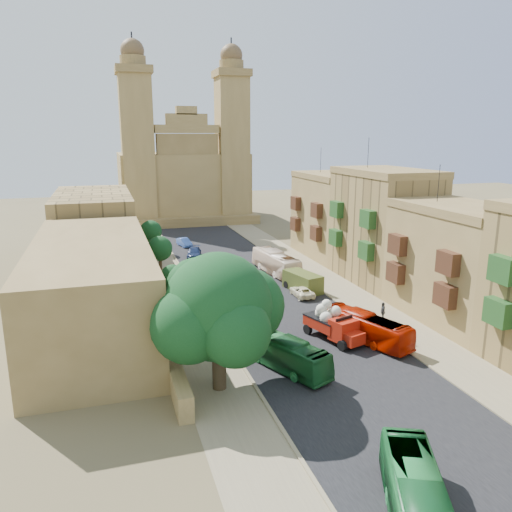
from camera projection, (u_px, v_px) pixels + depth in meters
ground at (365, 395)px, 34.81m from camera, size 260.00×260.00×0.00m
road_surface at (247, 280)px, 62.69m from camera, size 14.00×140.00×0.01m
sidewalk_east at (316, 274)px, 65.40m from camera, size 5.00×140.00×0.01m
sidewalk_west at (171, 286)px, 59.98m from camera, size 5.00×140.00×0.01m
kerb_east at (298, 275)px, 64.67m from camera, size 0.25×140.00×0.12m
kerb_west at (191, 284)px, 60.68m from camera, size 0.25×140.00×0.12m
townhouse_b at (459, 263)px, 48.25m from camera, size 9.00×14.00×14.90m
townhouse_c at (383, 226)px, 60.97m from camera, size 9.00×14.00×17.40m
townhouse_d at (333, 215)px, 74.15m from camera, size 9.00×14.00×15.90m
west_wall at (154, 308)px, 49.62m from camera, size 1.00×40.00×1.80m
west_building_low at (93, 287)px, 45.42m from camera, size 10.00×28.00×8.40m
west_building_mid at (95, 229)px, 69.39m from camera, size 10.00×22.00×10.00m
church at (183, 175)px, 105.62m from camera, size 28.00×22.50×36.30m
ficus_tree at (219, 310)px, 34.47m from camera, size 9.96×9.17×9.96m
street_tree_a at (192, 313)px, 42.41m from camera, size 2.89×2.89×4.44m
street_tree_b at (173, 277)px, 53.60m from camera, size 2.74×2.74×4.21m
street_tree_c at (160, 249)px, 64.62m from camera, size 3.28×3.28×5.04m
street_tree_d at (151, 232)px, 75.75m from camera, size 3.36×3.36×5.16m
red_truck at (333, 323)px, 43.99m from camera, size 3.89×6.31×3.48m
olive_pickup at (303, 282)px, 58.08m from camera, size 3.46×5.57×2.14m
bus_green_south at (419, 510)px, 22.28m from camera, size 6.11×9.93×2.74m
bus_green_north at (282, 352)px, 38.78m from camera, size 5.55×9.22×2.54m
bus_red_east at (366, 328)px, 43.71m from camera, size 5.14×9.19×2.51m
bus_cream_east at (276, 263)px, 65.30m from camera, size 3.54×10.61×2.90m
car_blue_a at (260, 298)px, 53.85m from camera, size 1.81×3.47×1.13m
car_white_a at (231, 291)px, 56.06m from camera, size 2.07×4.14×1.30m
car_cream at (302, 291)px, 56.09m from camera, size 1.95×4.14×1.14m
car_dkblue at (194, 253)px, 74.11m from camera, size 3.03×5.20×1.42m
car_white_b at (238, 264)px, 68.42m from camera, size 2.29×3.39×1.07m
car_blue_b at (184, 242)px, 81.54m from camera, size 2.20×4.25×1.33m
pedestrian_a at (400, 333)px, 43.68m from camera, size 0.70×0.59×1.63m
pedestrian_c at (383, 312)px, 48.60m from camera, size 0.87×1.20×1.89m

